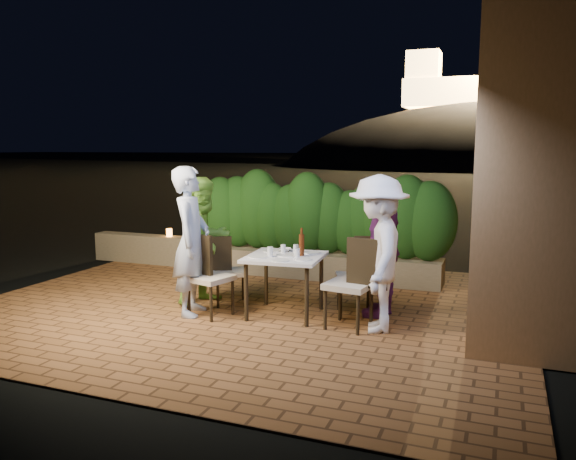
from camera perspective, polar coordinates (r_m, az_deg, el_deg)
The scene contains 32 objects.
ground at distance 7.10m, azimuth -5.64°, elevation -8.66°, with size 400.00×400.00×0.00m, color black.
terrace_floor at distance 7.54m, azimuth -3.91°, elevation -8.04°, with size 7.00×6.00×0.15m, color brown.
building_wall at distance 8.08m, azimuth 25.29°, elevation 10.75°, with size 1.60×5.00×5.00m, color #9E6E3E.
window_pane at distance 7.55m, azimuth 19.36°, elevation 7.49°, with size 0.08×1.00×1.40m, color black.
window_frame at distance 7.55m, azimuth 19.28°, elevation 7.50°, with size 0.06×1.15×1.55m, color black.
planter at distance 9.02m, azimuth 2.09°, elevation -3.49°, with size 4.20×0.55×0.40m, color #7A6E4E.
hedge at distance 8.90m, azimuth 2.11°, elevation 1.24°, with size 4.00×0.70×1.10m, color #184211, non-canonical shape.
parapet at distance 10.37m, azimuth -13.78°, elevation -1.89°, with size 2.20×0.30×0.50m, color #7A6E4E.
hill at distance 66.33m, azimuth 20.17°, elevation 2.62°, with size 52.00×40.00×22.00m, color black.
fortress at distance 66.59m, azimuth 20.82°, elevation 15.13°, with size 26.00×8.00×8.00m, color #FFCC7A, non-canonical shape.
dining_table at distance 6.94m, azimuth -0.30°, elevation -5.64°, with size 0.90×0.90×0.75m, color white, non-canonical shape.
plate_nw at distance 6.75m, azimuth -3.08°, elevation -2.73°, with size 0.23×0.23×0.01m, color white.
plate_sw at distance 7.11m, azimuth -1.73°, elevation -2.16°, with size 0.22×0.22×0.01m, color white.
plate_ne at distance 6.59m, azimuth 1.52°, elevation -3.00°, with size 0.21×0.21×0.01m, color white.
plate_se at distance 7.00m, azimuth 2.45°, elevation -2.33°, with size 0.21×0.21×0.01m, color white.
plate_centre at distance 6.83m, azimuth -0.22°, elevation -2.58°, with size 0.24×0.24×0.01m, color white.
plate_front at distance 6.53m, azimuth -0.80°, elevation -3.11°, with size 0.20×0.20×0.01m, color white.
glass_nw at distance 6.77m, azimuth -1.82°, elevation -2.23°, with size 0.07×0.07×0.12m, color silver.
glass_sw at distance 7.02m, azimuth -0.49°, elevation -1.90°, with size 0.06×0.06×0.10m, color silver.
glass_ne at distance 6.72m, azimuth 0.93°, elevation -2.35°, with size 0.06×0.06×0.11m, color silver.
glass_se at distance 6.98m, azimuth 0.80°, elevation -1.93°, with size 0.07×0.07×0.11m, color silver.
beer_bottle at distance 6.81m, azimuth 1.39°, elevation -1.21°, with size 0.07×0.07×0.34m, color #491F0C, non-canonical shape.
bowl at distance 7.13m, azimuth -0.32°, elevation -2.01°, with size 0.16×0.16×0.04m, color white.
chair_left_front at distance 6.95m, azimuth -7.88°, elevation -4.65°, with size 0.46×0.46×1.00m, color black, non-canonical shape.
chair_left_back at distance 7.44m, azimuth -5.86°, elevation -4.09°, with size 0.42×0.42×0.91m, color black, non-canonical shape.
chair_right_front at distance 6.46m, azimuth 6.21°, elevation -5.36°, with size 0.49×0.49×1.05m, color black, non-canonical shape.
chair_right_back at distance 6.98m, azimuth 6.84°, elevation -4.62°, with size 0.46×0.46×0.98m, color black, non-canonical shape.
diner_blue at distance 6.98m, azimuth -9.80°, elevation -1.13°, with size 0.67×0.44×1.83m, color #ADC0DE.
diner_green at distance 7.49m, azimuth -8.43°, elevation -1.07°, with size 0.81×0.63×1.68m, color #78BB3A.
diner_white at distance 6.34m, azimuth 9.12°, elevation -2.39°, with size 1.14×0.65×1.76m, color white.
diner_purple at distance 6.91m, azimuth 9.63°, elevation -1.75°, with size 1.00×0.42×1.71m, color #66256F.
parapet_lamp at distance 10.10m, azimuth -11.98°, elevation -0.27°, with size 0.10×0.10×0.14m, color orange.
Camera 1 is at (3.08, -6.05, 2.05)m, focal length 35.00 mm.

